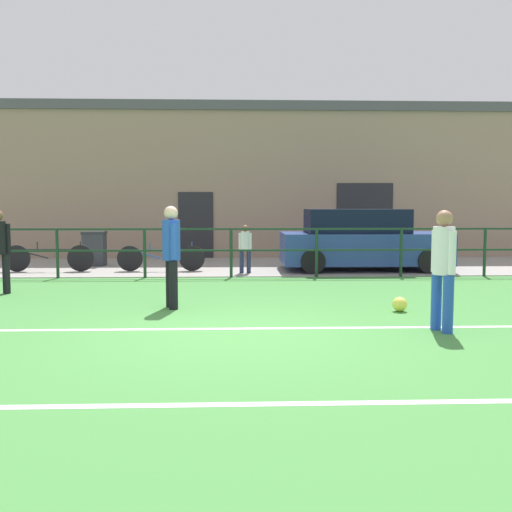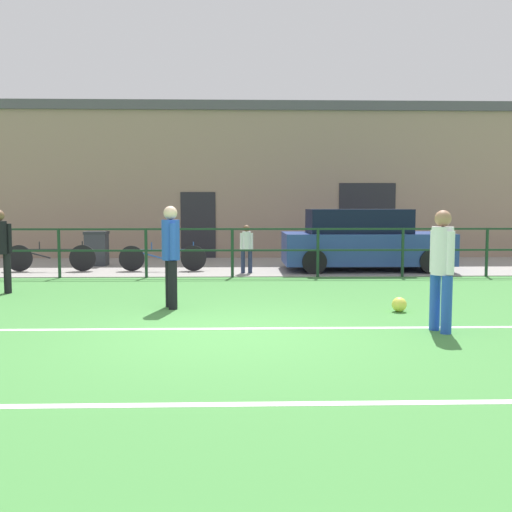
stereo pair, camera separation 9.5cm
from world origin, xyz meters
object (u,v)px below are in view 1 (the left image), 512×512
bicycle_parked_0 (49,258)px  trash_bin_0 (94,248)px  soccer_ball_match (400,304)px  parked_car_red (362,241)px  player_winger (443,263)px  bicycle_parked_2 (161,258)px  player_striker (171,250)px  spectator_child (245,246)px

bicycle_parked_0 → trash_bin_0: (0.81, 1.40, 0.13)m
soccer_ball_match → parked_car_red: (0.67, 5.87, 0.65)m
parked_car_red → player_winger: bearing=-94.1°
bicycle_parked_2 → soccer_ball_match: bearing=-52.1°
player_striker → player_winger: size_ratio=1.03×
parked_car_red → bicycle_parked_0: (-7.93, -0.14, -0.39)m
player_winger → bicycle_parked_0: (-7.41, 7.20, -0.55)m
spectator_child → trash_bin_0: spectator_child is taller
player_striker → spectator_child: bearing=-33.1°
spectator_child → trash_bin_0: bearing=-26.1°
player_winger → soccer_ball_match: player_winger is taller
bicycle_parked_2 → trash_bin_0: size_ratio=2.32×
player_striker → player_winger: player_striker is taller
player_winger → bicycle_parked_0: player_winger is taller
bicycle_parked_0 → trash_bin_0: trash_bin_0 is taller
bicycle_parked_0 → player_striker: bearing=-55.5°
parked_car_red → bicycle_parked_0: size_ratio=1.87×
player_winger → trash_bin_0: bearing=-161.3°
parked_car_red → bicycle_parked_0: 7.95m
parked_car_red → bicycle_parked_2: 5.15m
bicycle_parked_0 → bicycle_parked_2: bicycle_parked_0 is taller
player_winger → trash_bin_0: (-6.60, 8.60, -0.41)m
spectator_child → bicycle_parked_2: (-2.12, 0.51, -0.33)m
player_winger → player_striker: bearing=-135.7°
bicycle_parked_0 → bicycle_parked_2: 2.80m
soccer_ball_match → bicycle_parked_0: size_ratio=0.10×
trash_bin_0 → soccer_ball_match: bearing=-47.9°
player_winger → bicycle_parked_0: 10.34m
soccer_ball_match → player_striker: bearing=173.0°
soccer_ball_match → bicycle_parked_2: bicycle_parked_2 is taller
spectator_child → bicycle_parked_2: size_ratio=0.54×
player_striker → parked_car_red: bearing=-56.4°
parked_car_red → player_striker: bearing=-128.4°
player_winger → soccer_ball_match: size_ratio=6.92×
bicycle_parked_2 → parked_car_red: bearing=1.5°
player_winger → bicycle_parked_2: size_ratio=0.73×
player_winger → spectator_child: bearing=-178.4°
player_striker → bicycle_parked_2: player_striker is taller
soccer_ball_match → spectator_child: (-2.34, 5.23, 0.57)m
parked_car_red → trash_bin_0: bearing=169.9°
player_striker → soccer_ball_match: player_striker is taller
parked_car_red → bicycle_parked_2: (-5.14, -0.14, -0.41)m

